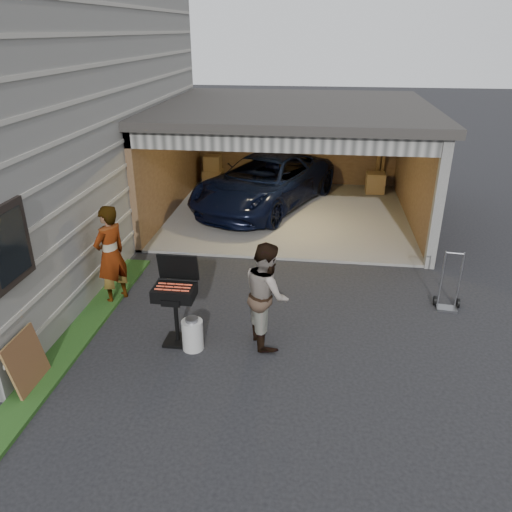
% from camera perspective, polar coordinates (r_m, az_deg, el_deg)
% --- Properties ---
extents(ground, '(80.00, 80.00, 0.00)m').
position_cam_1_polar(ground, '(7.93, -5.03, -10.84)').
color(ground, black).
rests_on(ground, ground).
extents(groundcover_strip, '(0.50, 8.00, 0.06)m').
position_cam_1_polar(groundcover_strip, '(7.93, -23.17, -12.79)').
color(groundcover_strip, '#193814').
rests_on(groundcover_strip, ground).
extents(garage, '(6.80, 6.30, 2.90)m').
position_cam_1_polar(garage, '(13.39, 4.14, 12.78)').
color(garage, '#605E59').
rests_on(garage, ground).
extents(minivan, '(4.08, 5.53, 1.40)m').
position_cam_1_polar(minivan, '(13.84, 0.99, 8.23)').
color(minivan, black).
rests_on(minivan, ground).
extents(woman, '(0.68, 0.79, 1.84)m').
position_cam_1_polar(woman, '(9.24, -16.28, 0.13)').
color(woman, '#AAB6D6').
rests_on(woman, ground).
extents(man, '(0.90, 1.01, 1.70)m').
position_cam_1_polar(man, '(7.72, 1.22, -4.37)').
color(man, '#422B1A').
rests_on(man, ground).
extents(bbq_grill, '(0.64, 0.56, 1.42)m').
position_cam_1_polar(bbq_grill, '(7.82, -9.21, -4.35)').
color(bbq_grill, black).
rests_on(bbq_grill, ground).
extents(propane_tank, '(0.36, 0.36, 0.50)m').
position_cam_1_polar(propane_tank, '(7.90, -7.25, -8.93)').
color(propane_tank, '#BCBBB7').
rests_on(propane_tank, ground).
extents(plywood_panel, '(0.21, 0.74, 0.82)m').
position_cam_1_polar(plywood_panel, '(7.67, -24.71, -10.98)').
color(plywood_panel, '#522F1C').
rests_on(plywood_panel, ground).
extents(hand_truck, '(0.46, 0.36, 1.08)m').
position_cam_1_polar(hand_truck, '(9.58, 21.06, -4.43)').
color(hand_truck, slate).
rests_on(hand_truck, ground).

